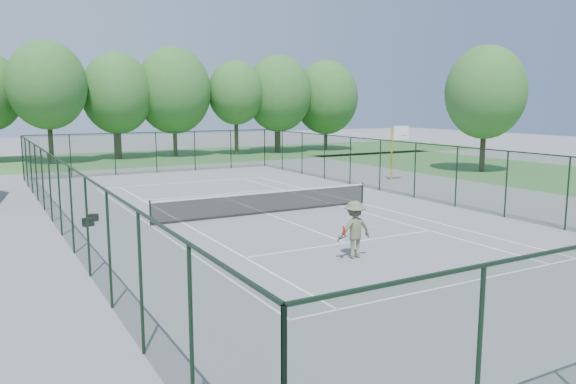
% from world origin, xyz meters
% --- Properties ---
extents(ground, '(140.00, 140.00, 0.00)m').
position_xyz_m(ground, '(0.00, 0.00, 0.00)').
color(ground, gray).
rests_on(ground, ground).
extents(grass_far, '(80.00, 16.00, 0.01)m').
position_xyz_m(grass_far, '(0.00, 30.00, 0.01)').
color(grass_far, '#447A38').
rests_on(grass_far, ground).
extents(grass_side, '(14.00, 40.00, 0.01)m').
position_xyz_m(grass_side, '(24.00, 4.00, 0.01)').
color(grass_side, '#447A38').
rests_on(grass_side, ground).
extents(court_lines, '(11.05, 23.85, 0.01)m').
position_xyz_m(court_lines, '(0.00, 0.00, 0.00)').
color(court_lines, white).
rests_on(court_lines, ground).
extents(tennis_net, '(11.08, 0.08, 1.10)m').
position_xyz_m(tennis_net, '(0.00, 0.00, 0.58)').
color(tennis_net, black).
rests_on(tennis_net, ground).
extents(fence_enclosure, '(18.05, 36.05, 3.02)m').
position_xyz_m(fence_enclosure, '(0.00, 0.00, 1.56)').
color(fence_enclosure, '#17381E').
rests_on(fence_enclosure, ground).
extents(tree_line_far, '(39.40, 6.40, 9.70)m').
position_xyz_m(tree_line_far, '(0.00, 30.00, 5.99)').
color(tree_line_far, '#3B2B1D').
rests_on(tree_line_far, ground).
extents(basketball_goal, '(1.20, 1.43, 3.65)m').
position_xyz_m(basketball_goal, '(12.65, 5.89, 2.57)').
color(basketball_goal, gold).
rests_on(basketball_goal, ground).
extents(tree_side, '(5.91, 5.91, 9.36)m').
position_xyz_m(tree_side, '(21.61, 6.65, 5.90)').
color(tree_side, '#3B2B1D').
rests_on(tree_side, ground).
extents(sports_bag_a, '(0.48, 0.34, 0.35)m').
position_xyz_m(sports_bag_a, '(-7.80, 1.26, 0.18)').
color(sports_bag_a, black).
rests_on(sports_bag_a, ground).
extents(sports_bag_b, '(0.46, 0.37, 0.31)m').
position_xyz_m(sports_bag_b, '(-7.41, 2.24, 0.15)').
color(sports_bag_b, black).
rests_on(sports_bag_b, ground).
extents(tennis_player, '(2.03, 0.94, 1.92)m').
position_xyz_m(tennis_player, '(-0.92, -8.15, 0.96)').
color(tennis_player, '#656A4E').
rests_on(tennis_player, ground).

